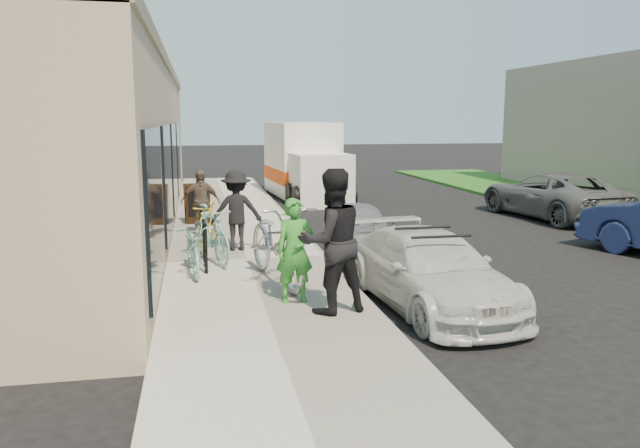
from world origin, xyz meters
TOP-DOWN VIEW (x-y plane):
  - ground at (0.00, 0.00)m, footprint 120.00×120.00m
  - sidewalk at (-2.00, 3.00)m, footprint 3.00×34.00m
  - curb at (-0.45, 3.00)m, footprint 0.12×34.00m
  - storefront at (-5.24, 7.99)m, footprint 3.60×20.00m
  - bike_rack at (-2.79, 2.26)m, footprint 0.08×0.63m
  - sandwich_board at (-2.91, 7.41)m, footprint 0.69×0.70m
  - sedan_white at (0.50, -0.17)m, footprint 1.98×4.04m
  - sedan_silver at (0.57, 4.20)m, footprint 1.30×3.03m
  - moving_truck at (0.91, 13.28)m, footprint 2.44×5.60m
  - far_car_gray at (7.11, 7.39)m, footprint 2.68×4.94m
  - tandem_bike at (-1.64, 1.18)m, footprint 1.35×2.64m
  - woman_rider at (-1.52, 0.02)m, footprint 0.57×0.39m
  - man_standing at (-1.10, -0.58)m, footprint 1.14×0.99m
  - cruiser_bike_a at (-2.68, 2.82)m, footprint 1.08×1.86m
  - cruiser_bike_b at (-2.99, 2.05)m, footprint 0.76×1.74m
  - cruiser_bike_c at (-2.69, 4.32)m, footprint 0.94×1.60m
  - bystander_a at (-2.12, 3.90)m, footprint 1.08×0.65m
  - bystander_b at (-2.84, 5.74)m, footprint 0.92×0.44m

SIDE VIEW (x-z plane):
  - ground at x=0.00m, z-range 0.00..0.00m
  - curb at x=-0.45m, z-range 0.00..0.13m
  - sidewalk at x=-2.00m, z-range 0.00..0.15m
  - sedan_silver at x=0.57m, z-range 0.00..1.02m
  - sedan_white at x=0.50m, z-range -0.02..1.15m
  - cruiser_bike_b at x=-2.99m, z-range 0.15..1.04m
  - cruiser_bike_c at x=-2.69m, z-range 0.15..1.08m
  - far_car_gray at x=7.11m, z-range 0.00..1.32m
  - sandwich_board at x=-2.91m, z-range 0.16..1.17m
  - bike_rack at x=-2.79m, z-range 0.24..1.13m
  - cruiser_bike_a at x=-2.68m, z-range 0.15..1.23m
  - tandem_bike at x=-1.64m, z-range 0.15..1.47m
  - bystander_b at x=-2.84m, z-range 0.15..1.68m
  - woman_rider at x=-1.52m, z-range 0.15..1.69m
  - bystander_a at x=-2.12m, z-range 0.15..1.79m
  - man_standing at x=-1.10m, z-range 0.15..2.16m
  - moving_truck at x=0.91m, z-range -0.15..2.53m
  - storefront at x=-5.24m, z-range 0.01..4.24m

